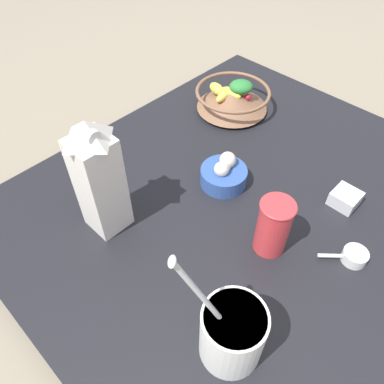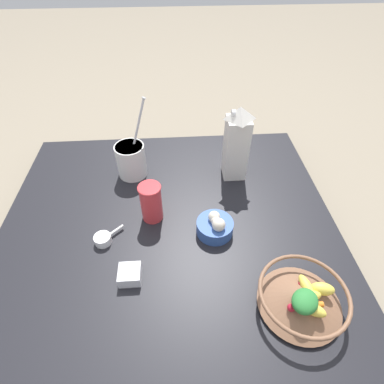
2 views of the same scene
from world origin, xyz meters
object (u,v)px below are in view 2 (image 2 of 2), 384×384
(drinking_cup, at_px, (151,202))
(garlic_bowl, at_px, (215,226))
(milk_carton, at_px, (236,143))
(fruit_bowl, at_px, (303,298))
(yogurt_tub, at_px, (131,159))
(spice_jar, at_px, (130,275))

(drinking_cup, relative_size, garlic_bowl, 1.17)
(milk_carton, xyz_separation_m, drinking_cup, (0.19, -0.29, -0.07))
(fruit_bowl, relative_size, milk_carton, 0.79)
(fruit_bowl, height_order, drinking_cup, drinking_cup)
(fruit_bowl, xyz_separation_m, yogurt_tub, (-0.54, -0.45, 0.03))
(yogurt_tub, distance_m, drinking_cup, 0.23)
(drinking_cup, xyz_separation_m, garlic_bowl, (0.07, 0.19, -0.04))
(garlic_bowl, bearing_deg, drinking_cup, -111.27)
(yogurt_tub, height_order, spice_jar, yogurt_tub)
(fruit_bowl, xyz_separation_m, milk_carton, (-0.51, -0.08, 0.10))
(drinking_cup, bearing_deg, fruit_bowl, 49.03)
(fruit_bowl, bearing_deg, spice_jar, -104.03)
(fruit_bowl, xyz_separation_m, drinking_cup, (-0.32, -0.37, 0.03))
(fruit_bowl, relative_size, spice_jar, 3.69)
(milk_carton, xyz_separation_m, garlic_bowl, (0.26, -0.10, -0.11))
(milk_carton, bearing_deg, spice_jar, -40.17)
(milk_carton, height_order, garlic_bowl, milk_carton)
(fruit_bowl, distance_m, garlic_bowl, 0.31)
(yogurt_tub, bearing_deg, milk_carton, 85.79)
(spice_jar, bearing_deg, drinking_cup, 165.90)
(garlic_bowl, bearing_deg, spice_jar, -59.83)
(fruit_bowl, relative_size, yogurt_tub, 0.79)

